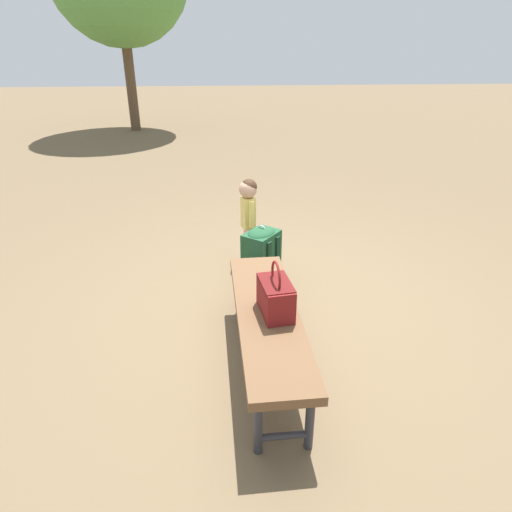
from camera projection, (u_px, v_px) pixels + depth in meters
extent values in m
plane|color=brown|center=(282.00, 309.00, 3.76)|extent=(40.00, 40.00, 0.00)
cube|color=brown|center=(268.00, 315.00, 2.92)|extent=(1.61, 0.45, 0.06)
cylinder|color=#2D2D33|center=(239.00, 292.00, 3.63)|extent=(0.05, 0.05, 0.39)
cylinder|color=#2D2D33|center=(273.00, 290.00, 3.65)|extent=(0.05, 0.05, 0.39)
cylinder|color=#2D2D33|center=(258.00, 425.00, 2.37)|extent=(0.05, 0.05, 0.39)
cylinder|color=#2D2D33|center=(310.00, 421.00, 2.40)|extent=(0.05, 0.05, 0.39)
cylinder|color=#2D2D33|center=(256.00, 301.00, 3.68)|extent=(0.05, 0.28, 0.04)
cylinder|color=#2D2D33|center=(284.00, 436.00, 2.43)|extent=(0.05, 0.28, 0.04)
cube|color=maroon|center=(276.00, 298.00, 2.84)|extent=(0.34, 0.22, 0.22)
cube|color=#561313|center=(276.00, 284.00, 2.79)|extent=(0.31, 0.22, 0.02)
torus|color=maroon|center=(276.00, 276.00, 2.77)|extent=(0.20, 0.04, 0.20)
cylinder|color=#E5B2C6|center=(250.00, 246.00, 4.47)|extent=(0.07, 0.07, 0.36)
cylinder|color=#E5B2C6|center=(247.00, 243.00, 4.54)|extent=(0.07, 0.07, 0.36)
ellipsoid|color=white|center=(248.00, 261.00, 4.53)|extent=(0.07, 0.10, 0.04)
ellipsoid|color=white|center=(245.00, 257.00, 4.60)|extent=(0.07, 0.10, 0.04)
cube|color=#E5CC66|center=(248.00, 213.00, 4.35)|extent=(0.16, 0.15, 0.31)
cylinder|color=#E5CC66|center=(251.00, 214.00, 4.27)|extent=(0.05, 0.05, 0.26)
cylinder|color=#E5CC66|center=(245.00, 208.00, 4.42)|extent=(0.05, 0.05, 0.26)
sphere|color=tan|center=(248.00, 189.00, 4.25)|extent=(0.17, 0.17, 0.17)
sphere|color=#3F2819|center=(249.00, 187.00, 4.24)|extent=(0.16, 0.16, 0.16)
cube|color=#1E4C2D|center=(261.00, 256.00, 4.12)|extent=(0.40, 0.39, 0.48)
ellipsoid|color=#1E4C2D|center=(261.00, 234.00, 4.02)|extent=(0.38, 0.37, 0.11)
cube|color=#13311D|center=(249.00, 260.00, 4.22)|extent=(0.20, 0.17, 0.21)
cube|color=#13311D|center=(269.00, 263.00, 4.00)|extent=(0.06, 0.05, 0.41)
cube|color=#13311D|center=(278.00, 257.00, 4.11)|extent=(0.06, 0.05, 0.41)
torus|color=#B2B2B7|center=(261.00, 229.00, 4.00)|extent=(0.06, 0.07, 0.08)
cube|color=maroon|center=(257.00, 286.00, 3.79)|extent=(0.22, 0.16, 0.32)
ellipsoid|color=maroon|center=(257.00, 270.00, 3.72)|extent=(0.21, 0.15, 0.07)
cube|color=#4A1010|center=(246.00, 291.00, 3.81)|extent=(0.15, 0.02, 0.14)
cube|color=#4A1010|center=(267.00, 288.00, 3.75)|extent=(0.04, 0.01, 0.27)
cube|color=#4A1010|center=(266.00, 283.00, 3.84)|extent=(0.04, 0.01, 0.27)
torus|color=black|center=(257.00, 267.00, 3.71)|extent=(0.01, 0.05, 0.05)
cylinder|color=brown|center=(130.00, 77.00, 10.58)|extent=(0.23, 0.23, 2.45)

